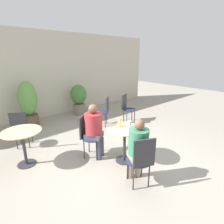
{
  "coord_description": "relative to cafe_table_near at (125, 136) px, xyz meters",
  "views": [
    {
      "loc": [
        -2.28,
        -2.29,
        2.16
      ],
      "look_at": [
        0.06,
        0.42,
        1.01
      ],
      "focal_mm": 28.0,
      "sensor_mm": 36.0,
      "label": 1
    }
  ],
  "objects": [
    {
      "name": "ground_plane",
      "position": [
        -0.06,
        -0.02,
        -0.58
      ],
      "size": [
        20.0,
        20.0,
        0.0
      ],
      "primitive_type": "plane",
      "color": "gray"
    },
    {
      "name": "storefront_wall",
      "position": [
        -0.06,
        4.0,
        0.92
      ],
      "size": [
        10.0,
        0.06,
        3.0
      ],
      "color": "beige",
      "rests_on": "ground_plane"
    },
    {
      "name": "cafe_table_near",
      "position": [
        0.0,
        0.0,
        0.0
      ],
      "size": [
        0.72,
        0.72,
        0.76
      ],
      "color": "#2D2D33",
      "rests_on": "ground_plane"
    },
    {
      "name": "cafe_table_far",
      "position": [
        -1.64,
        1.23,
        0.01
      ],
      "size": [
        0.75,
        0.75,
        0.76
      ],
      "color": "#2D2D33",
      "rests_on": "ground_plane"
    },
    {
      "name": "bistro_chair_0",
      "position": [
        -0.47,
        0.67,
        -0.02
      ],
      "size": [
        0.49,
        0.5,
        0.95
      ],
      "rotation": [
        0.0,
        0.0,
        0.61
      ],
      "color": "#232847",
      "rests_on": "ground_plane"
    },
    {
      "name": "bistro_chair_1",
      "position": [
        -0.35,
        -0.74,
        -0.02
      ],
      "size": [
        0.47,
        0.49,
        0.95
      ],
      "rotation": [
        0.0,
        0.0,
        -3.58
      ],
      "color": "#232847",
      "rests_on": "ground_plane"
    },
    {
      "name": "bistro_chair_2",
      "position": [
        -1.48,
        2.01,
        -0.02
      ],
      "size": [
        0.49,
        0.49,
        0.95
      ],
      "rotation": [
        0.0,
        0.0,
        2.6
      ],
      "color": "#232847",
      "rests_on": "ground_plane"
    },
    {
      "name": "bistro_chair_3",
      "position": [
        1.7,
        1.62,
        -0.02
      ],
      "size": [
        0.47,
        0.48,
        0.95
      ],
      "rotation": [
        0.0,
        0.0,
        0.4
      ],
      "color": "#232847",
      "rests_on": "ground_plane"
    },
    {
      "name": "bistro_chair_4",
      "position": [
        0.92,
        1.83,
        -0.02
      ],
      "size": [
        0.5,
        0.5,
        0.95
      ],
      "rotation": [
        0.0,
        0.0,
        3.88
      ],
      "color": "#232847",
      "rests_on": "ground_plane"
    },
    {
      "name": "seated_person_0",
      "position": [
        -0.38,
        0.54,
        0.13
      ],
      "size": [
        0.46,
        0.47,
        1.21
      ],
      "rotation": [
        0.0,
        0.0,
        0.61
      ],
      "color": "#42475B",
      "rests_on": "ground_plane"
    },
    {
      "name": "seated_person_1",
      "position": [
        -0.28,
        -0.6,
        0.13
      ],
      "size": [
        0.4,
        0.42,
        1.19
      ],
      "rotation": [
        0.0,
        0.0,
        2.7
      ],
      "color": "gray",
      "rests_on": "ground_plane"
    },
    {
      "name": "beer_glass_0",
      "position": [
        -0.03,
        0.12,
        0.27
      ],
      "size": [
        0.07,
        0.07,
        0.2
      ],
      "color": "#DBC65B",
      "rests_on": "cafe_table_near"
    },
    {
      "name": "beer_glass_1",
      "position": [
        0.0,
        -0.13,
        0.27
      ],
      "size": [
        0.07,
        0.07,
        0.2
      ],
      "color": "silver",
      "rests_on": "cafe_table_near"
    },
    {
      "name": "potted_plant_0",
      "position": [
        -0.88,
        3.4,
        0.17
      ],
      "size": [
        0.57,
        0.57,
        1.44
      ],
      "color": "brown",
      "rests_on": "ground_plane"
    },
    {
      "name": "potted_plant_1",
      "position": [
        0.92,
        3.42,
        0.05
      ],
      "size": [
        0.6,
        0.6,
        1.13
      ],
      "color": "slate",
      "rests_on": "ground_plane"
    }
  ]
}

